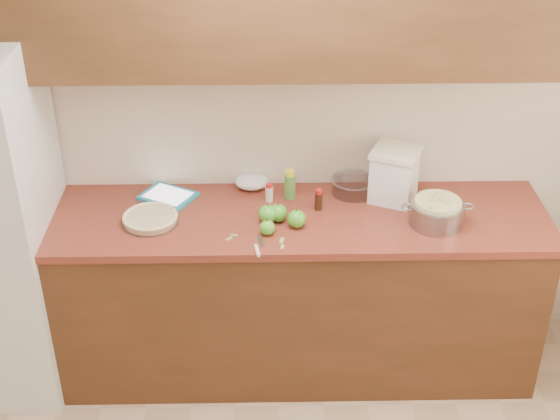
{
  "coord_description": "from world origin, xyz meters",
  "views": [
    {
      "loc": [
        -0.05,
        -1.75,
        2.88
      ],
      "look_at": [
        0.01,
        1.43,
        0.98
      ],
      "focal_mm": 50.0,
      "sensor_mm": 36.0,
      "label": 1
    }
  ],
  "objects_px": {
    "tablet": "(168,196)",
    "pie": "(150,219)",
    "flour_canister": "(394,174)",
    "colander": "(437,213)"
  },
  "relations": [
    {
      "from": "tablet",
      "to": "pie",
      "type": "bearing_deg",
      "value": -74.28
    },
    {
      "from": "flour_canister",
      "to": "tablet",
      "type": "height_order",
      "value": "flour_canister"
    },
    {
      "from": "colander",
      "to": "tablet",
      "type": "xyz_separation_m",
      "value": [
        -1.3,
        0.27,
        -0.05
      ]
    },
    {
      "from": "flour_canister",
      "to": "tablet",
      "type": "distance_m",
      "value": 1.14
    },
    {
      "from": "colander",
      "to": "flour_canister",
      "type": "xyz_separation_m",
      "value": [
        -0.17,
        0.24,
        0.08
      ]
    },
    {
      "from": "colander",
      "to": "tablet",
      "type": "relative_size",
      "value": 1.07
    },
    {
      "from": "colander",
      "to": "tablet",
      "type": "height_order",
      "value": "colander"
    },
    {
      "from": "colander",
      "to": "pie",
      "type": "bearing_deg",
      "value": 178.58
    },
    {
      "from": "pie",
      "to": "flour_canister",
      "type": "relative_size",
      "value": 0.94
    },
    {
      "from": "pie",
      "to": "tablet",
      "type": "distance_m",
      "value": 0.25
    }
  ]
}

